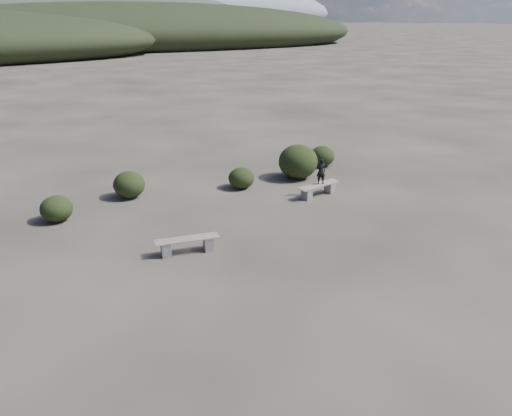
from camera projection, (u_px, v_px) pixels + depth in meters
ground at (329, 288)px, 13.00m from camera, size 1200.00×1200.00×0.00m
bench_left at (187, 244)px, 14.81m from camera, size 1.96×0.83×0.48m
bench_right at (319, 189)px, 19.59m from camera, size 1.97×0.65×0.48m
seated_person at (321, 171)px, 19.39m from camera, size 0.43×0.34×1.02m
shrub_a at (56, 209)px, 17.12m from camera, size 1.10×1.10×0.90m
shrub_b at (129, 184)px, 19.36m from camera, size 1.22×1.22×1.05m
shrub_c at (241, 178)px, 20.46m from camera, size 1.07×1.07×0.86m
shrub_d at (298, 162)px, 21.63m from camera, size 1.70×1.70×1.48m
shrub_e at (322, 156)px, 23.49m from camera, size 1.16×1.16×0.96m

